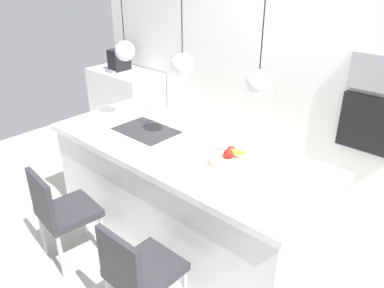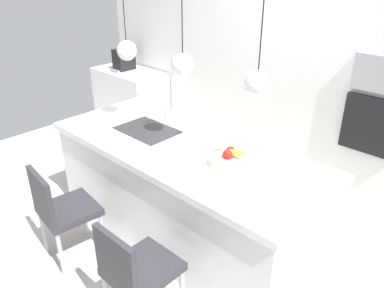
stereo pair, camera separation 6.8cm
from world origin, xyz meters
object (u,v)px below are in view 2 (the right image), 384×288
microwave (384,75)px  chair_near (61,208)px  chair_middle (135,269)px  coffee_machine (124,59)px  fruit_bowl (228,158)px  oven (372,126)px

microwave → chair_near: (-1.48, -2.50, -0.90)m
chair_near → chair_middle: size_ratio=1.02×
coffee_machine → chair_middle: (2.95, -2.20, -0.53)m
chair_near → fruit_bowl: bearing=44.1°
fruit_bowl → oven: (0.51, 1.56, -0.06)m
coffee_machine → chair_middle: size_ratio=0.45×
oven → fruit_bowl: bearing=-108.2°
coffee_machine → chair_near: size_ratio=0.44×
coffee_machine → chair_near: (1.99, -2.20, -0.52)m
chair_middle → oven: bearing=78.2°
fruit_bowl → coffee_machine: (-2.96, 1.26, 0.06)m
oven → chair_middle: size_ratio=0.66×
oven → chair_middle: 2.59m
fruit_bowl → coffee_machine: size_ratio=0.79×
microwave → oven: size_ratio=0.96×
fruit_bowl → chair_near: fruit_bowl is taller
fruit_bowl → coffee_machine: bearing=156.9°
fruit_bowl → chair_middle: bearing=-90.6°
coffee_machine → microwave: 3.50m
fruit_bowl → chair_near: (-0.97, -0.94, -0.46)m
coffee_machine → microwave: size_ratio=0.70×
oven → microwave: bearing=0.0°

